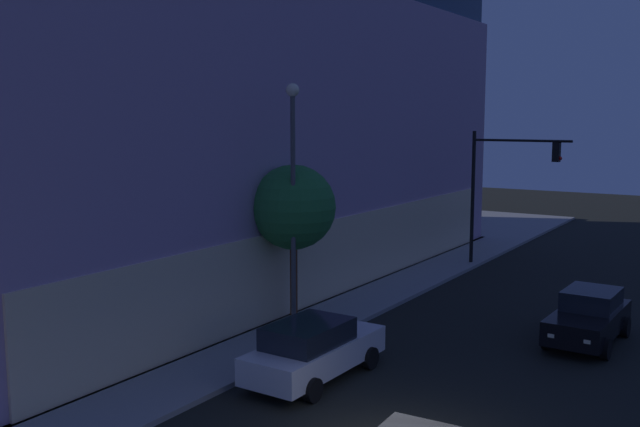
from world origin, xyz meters
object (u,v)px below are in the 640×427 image
object	(u,v)px
sidewalk_tree	(293,208)
car_black	(589,317)
modern_building	(131,109)
street_lamp_sidewalk	(293,178)
traffic_light_far_corner	(502,176)
car_white	(314,349)

from	to	relation	value
sidewalk_tree	car_black	world-z (taller)	sidewalk_tree
sidewalk_tree	car_black	size ratio (longest dim) A/B	1.22
modern_building	street_lamp_sidewalk	distance (m)	14.48
traffic_light_far_corner	sidewalk_tree	size ratio (longest dim) A/B	1.18
modern_building	traffic_light_far_corner	bearing A→B (deg)	-60.07
street_lamp_sidewalk	car_black	world-z (taller)	street_lamp_sidewalk
sidewalk_tree	street_lamp_sidewalk	bearing A→B (deg)	-145.56
sidewalk_tree	traffic_light_far_corner	bearing A→B (deg)	-12.46
traffic_light_far_corner	street_lamp_sidewalk	distance (m)	14.47
traffic_light_far_corner	sidewalk_tree	xyz separation A→B (m)	(-13.34, 2.95, -0.32)
modern_building	car_black	bearing A→B (deg)	-92.03
modern_building	street_lamp_sidewalk	bearing A→B (deg)	-111.73
modern_building	car_white	size ratio (longest dim) A/B	6.97
car_black	modern_building	bearing A→B (deg)	87.97
modern_building	car_white	world-z (taller)	modern_building
modern_building	car_black	world-z (taller)	modern_building
traffic_light_far_corner	sidewalk_tree	distance (m)	13.67
street_lamp_sidewalk	sidewalk_tree	distance (m)	1.56
modern_building	car_black	distance (m)	22.89
traffic_light_far_corner	car_black	bearing A→B (deg)	-147.38
modern_building	sidewalk_tree	xyz separation A→B (m)	(-4.37, -12.63, -3.54)
street_lamp_sidewalk	car_white	xyz separation A→B (m)	(-3.08, -2.82, -4.44)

